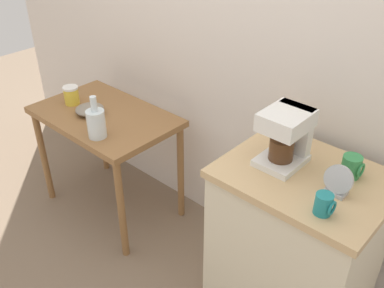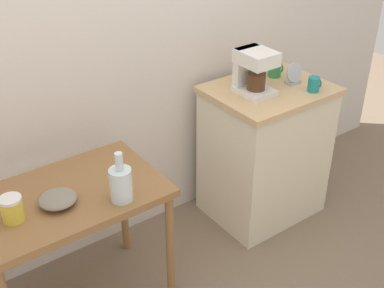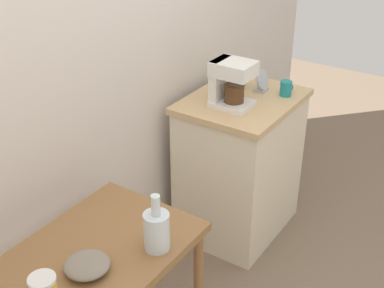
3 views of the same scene
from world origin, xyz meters
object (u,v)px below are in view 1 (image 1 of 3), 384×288
object	(u,v)px
glass_carafe_vase	(96,123)
mug_tall_green	(352,167)
coffee_maker	(287,134)
mug_dark_teal	(324,204)
table_clock	(338,182)
bowl_stoneware	(90,109)
canister_enamel	(71,95)

from	to	relation	value
glass_carafe_vase	mug_tall_green	world-z (taller)	mug_tall_green
glass_carafe_vase	mug_tall_green	size ratio (longest dim) A/B	2.54
coffee_maker	mug_tall_green	bearing A→B (deg)	18.76
mug_dark_teal	table_clock	distance (m)	0.15
bowl_stoneware	mug_tall_green	xyz separation A→B (m)	(1.57, 0.23, 0.19)
coffee_maker	table_clock	distance (m)	0.30
glass_carafe_vase	mug_tall_green	xyz separation A→B (m)	(1.31, 0.37, 0.13)
mug_dark_teal	mug_tall_green	bearing A→B (deg)	95.51
mug_tall_green	table_clock	xyz separation A→B (m)	(0.01, -0.15, 0.01)
canister_enamel	table_clock	size ratio (longest dim) A/B	0.91
bowl_stoneware	glass_carafe_vase	world-z (taller)	glass_carafe_vase
mug_tall_green	table_clock	bearing A→B (deg)	-86.16
mug_tall_green	bowl_stoneware	bearing A→B (deg)	-171.61
glass_carafe_vase	mug_dark_teal	xyz separation A→B (m)	(1.34, 0.07, 0.12)
bowl_stoneware	mug_tall_green	size ratio (longest dim) A/B	1.78
mug_dark_teal	mug_tall_green	distance (m)	0.30
glass_carafe_vase	mug_dark_teal	size ratio (longest dim) A/B	2.84
canister_enamel	mug_dark_teal	xyz separation A→B (m)	(1.80, -0.08, 0.15)
table_clock	mug_tall_green	bearing A→B (deg)	93.84
glass_carafe_vase	canister_enamel	world-z (taller)	glass_carafe_vase
bowl_stoneware	glass_carafe_vase	size ratio (longest dim) A/B	0.70
canister_enamel	glass_carafe_vase	bearing A→B (deg)	-17.55
canister_enamel	mug_tall_green	size ratio (longest dim) A/B	1.21
table_clock	bowl_stoneware	bearing A→B (deg)	-177.12
bowl_stoneware	mug_dark_teal	xyz separation A→B (m)	(1.59, -0.07, 0.18)
mug_tall_green	coffee_maker	bearing A→B (deg)	-161.24
bowl_stoneware	table_clock	xyz separation A→B (m)	(1.58, 0.08, 0.19)
glass_carafe_vase	table_clock	distance (m)	1.34
glass_carafe_vase	coffee_maker	xyz separation A→B (m)	(1.04, 0.27, 0.22)
glass_carafe_vase	mug_dark_teal	bearing A→B (deg)	2.92
glass_carafe_vase	coffee_maker	bearing A→B (deg)	14.81
bowl_stoneware	mug_dark_teal	size ratio (longest dim) A/B	1.99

